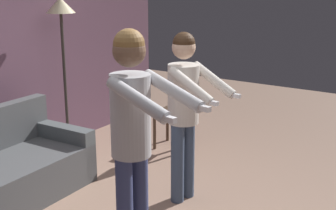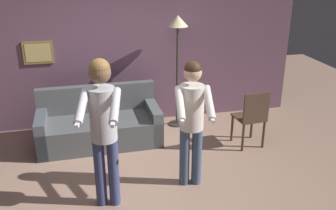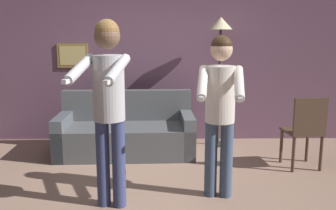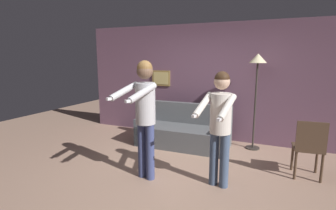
{
  "view_description": "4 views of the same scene",
  "coord_description": "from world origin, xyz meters",
  "px_view_note": "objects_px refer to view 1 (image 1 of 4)",
  "views": [
    {
      "loc": [
        -2.97,
        -2.27,
        2.17
      ],
      "look_at": [
        0.06,
        -0.28,
        1.17
      ],
      "focal_mm": 50.0,
      "sensor_mm": 36.0,
      "label": 1
    },
    {
      "loc": [
        -0.5,
        -4.12,
        2.81
      ],
      "look_at": [
        0.4,
        -0.05,
        1.15
      ],
      "focal_mm": 40.0,
      "sensor_mm": 36.0,
      "label": 2
    },
    {
      "loc": [
        0.12,
        -3.73,
        1.68
      ],
      "look_at": [
        0.18,
        -0.21,
        1.01
      ],
      "focal_mm": 40.0,
      "sensor_mm": 36.0,
      "label": 3
    },
    {
      "loc": [
        1.5,
        -3.6,
        1.87
      ],
      "look_at": [
        -0.08,
        -0.09,
        1.16
      ],
      "focal_mm": 28.0,
      "sensor_mm": 36.0,
      "label": 4
    }
  ],
  "objects_px": {
    "person_standing_left": "(133,124)",
    "person_standing_right": "(185,102)",
    "dining_chair_distant": "(179,109)",
    "torchiere_lamp": "(61,24)"
  },
  "relations": [
    {
      "from": "person_standing_left",
      "to": "person_standing_right",
      "type": "relative_size",
      "value": 1.09
    },
    {
      "from": "person_standing_right",
      "to": "dining_chair_distant",
      "type": "distance_m",
      "value": 1.52
    },
    {
      "from": "torchiere_lamp",
      "to": "person_standing_left",
      "type": "relative_size",
      "value": 1.06
    },
    {
      "from": "person_standing_left",
      "to": "dining_chair_distant",
      "type": "xyz_separation_m",
      "value": [
        2.29,
        1.02,
        -0.59
      ]
    },
    {
      "from": "person_standing_left",
      "to": "dining_chair_distant",
      "type": "relative_size",
      "value": 1.95
    },
    {
      "from": "torchiere_lamp",
      "to": "person_standing_right",
      "type": "xyz_separation_m",
      "value": [
        -0.28,
        -1.87,
        -0.61
      ]
    },
    {
      "from": "person_standing_left",
      "to": "torchiere_lamp",
      "type": "bearing_deg",
      "value": 56.84
    },
    {
      "from": "person_standing_left",
      "to": "person_standing_right",
      "type": "distance_m",
      "value": 1.12
    },
    {
      "from": "torchiere_lamp",
      "to": "person_standing_left",
      "type": "distance_m",
      "value": 2.54
    },
    {
      "from": "dining_chair_distant",
      "to": "person_standing_left",
      "type": "bearing_deg",
      "value": -155.96
    }
  ]
}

